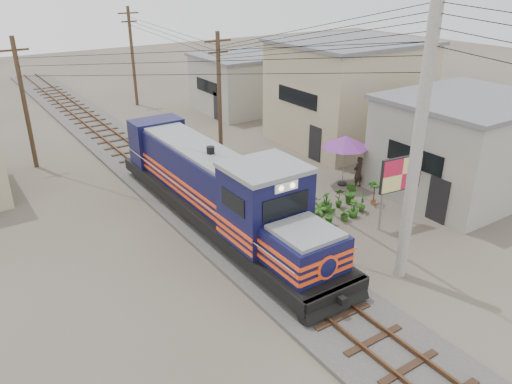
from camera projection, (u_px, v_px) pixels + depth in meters
ground at (315, 300)px, 16.54m from camera, size 120.00×120.00×0.00m
ballast at (182, 194)px, 24.09m from camera, size 3.60×70.00×0.16m
track at (182, 191)px, 24.02m from camera, size 1.15×70.00×0.12m
locomotive at (218, 190)px, 20.71m from camera, size 2.74×14.87×3.68m
utility_pole_main at (418, 142)px, 15.89m from camera, size 0.40×0.40×10.00m
wooden_pole_mid at (219, 93)px, 27.93m from camera, size 1.60×0.24×7.00m
wooden_pole_far at (132, 55)px, 38.60m from camera, size 1.60×0.24×7.50m
wooden_pole_left at (24, 101)px, 26.15m from camera, size 1.60×0.24×7.00m
power_lines at (184, 37)px, 19.81m from camera, size 9.65×19.00×3.30m
shophouse_front at (464, 146)px, 23.67m from camera, size 7.35×6.30×4.70m
shophouse_mid at (348, 92)px, 30.70m from camera, size 8.40×7.35×6.20m
shophouse_back at (242, 83)px, 37.94m from camera, size 6.30×6.30×4.20m
billboard at (401, 176)px, 20.36m from camera, size 2.03×0.39×3.14m
market_umbrella at (345, 142)px, 24.44m from camera, size 2.51×2.51×2.60m
vendor at (358, 172)px, 24.77m from camera, size 0.62×0.43×1.61m
plant_nursery at (325, 203)px, 22.28m from camera, size 3.40×3.04×1.12m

